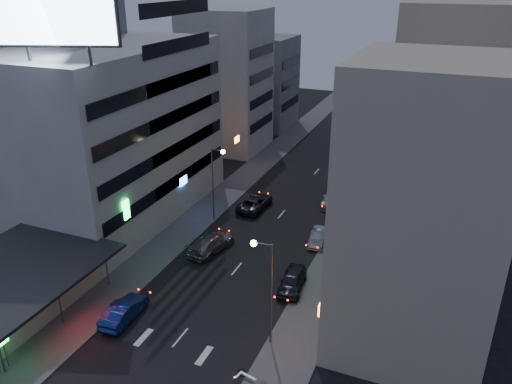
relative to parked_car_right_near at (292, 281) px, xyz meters
The scene contains 25 objects.
ground 14.14m from the parked_car_right_near, 113.37° to the right, with size 180.00×180.00×0.00m, color black.
sidewalk_left 21.82m from the parked_car_right_near, 128.59° to the left, with size 4.00×120.00×0.12m, color #4C4C4F.
sidewalk_right 17.23m from the parked_car_right_near, 81.98° to the left, with size 4.00×120.00×0.12m, color #4C4C4F.
food_court 22.40m from the parked_car_right_near, 150.67° to the right, with size 11.00×13.00×3.88m.
white_building 25.06m from the parked_car_right_near, 162.69° to the left, with size 14.00×24.00×18.00m, color beige.
grey_tower 36.91m from the parked_car_right_near, 162.37° to the left, with size 10.00×14.00×34.00m, color gray.
shophouse_near 13.39m from the parked_car_right_near, 14.64° to the right, with size 10.00×11.00×20.00m, color #B8AE90.
shophouse_mid 15.22m from the parked_car_right_near, 42.41° to the left, with size 11.00×12.00×16.00m, color tan.
shophouse_far 26.05m from the parked_car_right_near, 66.91° to the left, with size 10.00×14.00×22.00m, color #B8AE90.
far_left_a 39.46m from the parked_car_right_near, 123.36° to the left, with size 11.00×10.00×20.00m, color beige.
far_left_b 50.40m from the parked_car_right_near, 115.62° to the left, with size 12.00×10.00×15.00m, color gray.
far_right_a 39.21m from the parked_car_right_near, 75.04° to the left, with size 11.00×12.00×18.00m, color tan.
far_right_b 53.28m from the parked_car_right_near, 78.48° to the left, with size 12.00×12.00×24.00m, color #B8AE90.
billboard 28.11m from the parked_car_right_near, behind, with size 9.52×3.75×6.20m.
street_lamp_right_near 8.33m from the parked_car_right_near, 87.50° to the right, with size 1.60×0.44×8.02m.
street_lamp_left 15.33m from the parked_car_right_near, 141.83° to the left, with size 1.60×0.44×8.02m.
street_lamp_right_far 27.43m from the parked_car_right_near, 89.36° to the left, with size 1.60×0.44×8.02m.
parked_car_right_near is the anchor object (origin of this frame).
parked_car_right_mid 8.42m from the parked_car_right_near, 90.75° to the left, with size 1.40×4.01×1.32m, color #999CA1.
parked_car_left 15.97m from the parked_car_right_near, 123.80° to the left, with size 2.60×5.64×1.57m, color #2A2B2F.
parked_car_right_far 17.94m from the parked_car_right_near, 93.31° to the left, with size 2.29×5.63×1.63m, color #9FA1A7.
road_car_blue 13.73m from the parked_car_right_near, 140.53° to the right, with size 1.64×4.71×1.55m, color navy.
road_car_silver 9.69m from the parked_car_right_near, 161.48° to the left, with size 2.27×5.59×1.62m, color gray.
scooter_black_b 11.33m from the parked_car_right_near, 83.66° to the right, with size 1.66×0.55×1.01m, color black, non-canonical shape.
scooter_silver_b 10.77m from the parked_car_right_near, 83.57° to the right, with size 1.94×0.65×1.18m, color #BABDC3, non-canonical shape.
Camera 1 is at (16.18, -20.78, 24.41)m, focal length 35.00 mm.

